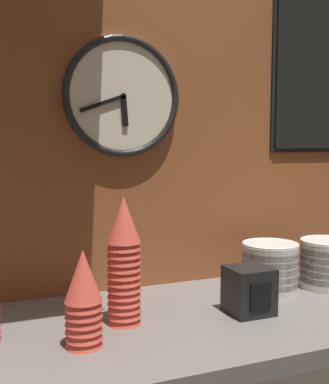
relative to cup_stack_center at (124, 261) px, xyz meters
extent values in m
cube|color=slate|center=(0.13, 0.00, -0.17)|extent=(1.60, 0.56, 0.04)
cube|color=brown|center=(0.13, 0.27, 0.38)|extent=(1.60, 0.03, 1.05)
cone|color=#DB4C3D|center=(0.00, 0.00, -0.09)|extent=(0.08, 0.08, 0.11)
cone|color=#DB4C3D|center=(0.00, 0.00, -0.08)|extent=(0.08, 0.08, 0.11)
cone|color=#DB4C3D|center=(0.00, 0.00, -0.06)|extent=(0.08, 0.08, 0.11)
cone|color=#DB4C3D|center=(0.00, 0.00, -0.05)|extent=(0.08, 0.08, 0.11)
cone|color=#DB4C3D|center=(0.00, 0.00, -0.03)|extent=(0.08, 0.08, 0.11)
cone|color=#DB4C3D|center=(0.00, 0.00, -0.02)|extent=(0.08, 0.08, 0.11)
cone|color=#DB4C3D|center=(0.00, 0.00, 0.00)|extent=(0.08, 0.08, 0.11)
cone|color=#DB4C3D|center=(0.00, 0.00, 0.02)|extent=(0.08, 0.08, 0.11)
cone|color=#DB4C3D|center=(0.00, 0.00, 0.03)|extent=(0.08, 0.08, 0.11)
cone|color=#DB4C3D|center=(0.00, 0.00, 0.05)|extent=(0.08, 0.08, 0.11)
cone|color=#DB4C3D|center=(0.00, 0.00, 0.06)|extent=(0.08, 0.08, 0.11)
cone|color=#DB4C3D|center=(0.00, 0.00, 0.08)|extent=(0.08, 0.08, 0.11)
cone|color=#DB4C3D|center=(0.00, 0.00, 0.09)|extent=(0.08, 0.08, 0.11)
cone|color=#DB4C3D|center=(-0.11, -0.08, -0.09)|extent=(0.08, 0.08, 0.11)
cone|color=#DB4C3D|center=(-0.11, -0.08, -0.08)|extent=(0.08, 0.08, 0.11)
cone|color=#DB4C3D|center=(-0.11, -0.08, -0.06)|extent=(0.08, 0.08, 0.11)
cone|color=#DB4C3D|center=(-0.11, -0.08, -0.05)|extent=(0.08, 0.08, 0.11)
cone|color=#DB4C3D|center=(-0.11, -0.08, -0.03)|extent=(0.08, 0.08, 0.11)
cone|color=#DB4C3D|center=(-0.11, -0.08, -0.02)|extent=(0.08, 0.08, 0.11)
cone|color=#DB4C3D|center=(-0.11, -0.08, 0.00)|extent=(0.08, 0.08, 0.11)
cylinder|color=beige|center=(0.62, 0.05, -0.13)|extent=(0.15, 0.15, 0.04)
cylinder|color=beige|center=(0.62, 0.05, -0.11)|extent=(0.15, 0.15, 0.04)
cylinder|color=beige|center=(0.62, 0.05, -0.09)|extent=(0.15, 0.15, 0.04)
cylinder|color=beige|center=(0.62, 0.05, -0.07)|extent=(0.15, 0.15, 0.04)
cylinder|color=beige|center=(0.62, 0.05, -0.05)|extent=(0.15, 0.15, 0.04)
cylinder|color=beige|center=(0.62, 0.05, -0.03)|extent=(0.15, 0.15, 0.04)
torus|color=white|center=(0.62, 0.05, -0.02)|extent=(0.15, 0.15, 0.01)
cylinder|color=beige|center=(0.44, 0.08, -0.13)|extent=(0.15, 0.15, 0.04)
cylinder|color=beige|center=(0.44, 0.08, -0.11)|extent=(0.15, 0.15, 0.04)
cylinder|color=beige|center=(0.44, 0.08, -0.09)|extent=(0.15, 0.15, 0.04)
cylinder|color=beige|center=(0.44, 0.08, -0.07)|extent=(0.15, 0.15, 0.04)
cylinder|color=beige|center=(0.44, 0.08, -0.05)|extent=(0.15, 0.15, 0.04)
cylinder|color=beige|center=(0.44, 0.08, -0.03)|extent=(0.15, 0.15, 0.04)
torus|color=white|center=(0.44, 0.08, -0.02)|extent=(0.15, 0.15, 0.01)
cylinder|color=beige|center=(0.07, 0.24, 0.39)|extent=(0.32, 0.02, 0.32)
torus|color=black|center=(0.07, 0.23, 0.39)|extent=(0.32, 0.02, 0.32)
cube|color=black|center=(0.07, 0.23, 0.35)|extent=(0.02, 0.01, 0.08)
cube|color=black|center=(0.01, 0.23, 0.36)|extent=(0.12, 0.01, 0.05)
cylinder|color=black|center=(0.07, 0.23, 0.39)|extent=(0.02, 0.01, 0.02)
cube|color=black|center=(0.72, 0.25, 0.50)|extent=(0.35, 0.01, 0.53)
cube|color=black|center=(0.72, 0.25, 0.50)|extent=(0.32, 0.01, 0.51)
cube|color=black|center=(0.30, -0.04, -0.09)|extent=(0.10, 0.10, 0.11)
cube|color=black|center=(0.30, -0.09, -0.09)|extent=(0.06, 0.00, 0.06)
camera|label=1|loc=(-0.31, -1.01, 0.26)|focal=45.00mm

